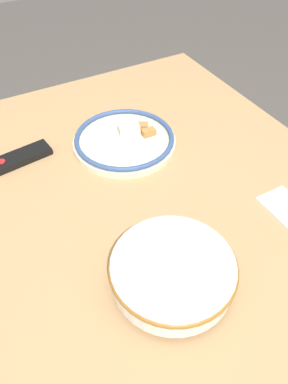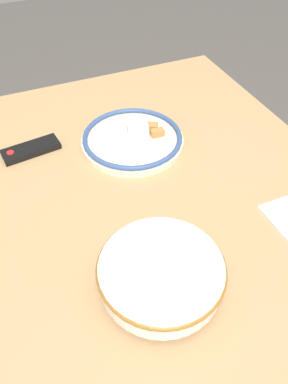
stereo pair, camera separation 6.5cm
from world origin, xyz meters
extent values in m
plane|color=#4C4742|center=(0.00, 0.00, 0.00)|extent=(8.00, 8.00, 0.00)
cube|color=tan|center=(0.00, 0.00, 0.72)|extent=(1.45, 1.03, 0.04)
cylinder|color=tan|center=(0.65, -0.44, 0.35)|extent=(0.06, 0.06, 0.70)
cylinder|color=silver|center=(-0.16, 0.09, 0.75)|extent=(0.11, 0.11, 0.01)
cylinder|color=silver|center=(-0.16, 0.09, 0.78)|extent=(0.25, 0.25, 0.06)
cylinder|color=#B75B23|center=(-0.16, 0.09, 0.78)|extent=(0.23, 0.23, 0.05)
torus|color=#936023|center=(-0.16, 0.09, 0.80)|extent=(0.26, 0.26, 0.01)
cylinder|color=beige|center=(0.30, -0.03, 0.75)|extent=(0.30, 0.30, 0.02)
torus|color=#334C7F|center=(0.30, -0.03, 0.77)|extent=(0.29, 0.29, 0.01)
cube|color=#B2753D|center=(0.28, -0.10, 0.77)|extent=(0.03, 0.04, 0.02)
cube|color=#B2753D|center=(0.32, -0.10, 0.77)|extent=(0.04, 0.04, 0.01)
cube|color=silver|center=(0.32, -0.05, 0.78)|extent=(0.05, 0.07, 0.03)
cube|color=black|center=(0.38, 0.26, 0.75)|extent=(0.08, 0.17, 0.02)
cylinder|color=red|center=(0.37, 0.31, 0.76)|extent=(0.02, 0.02, 0.00)
camera|label=1|loc=(-0.50, 0.34, 1.43)|focal=35.00mm
camera|label=2|loc=(-0.53, 0.29, 1.43)|focal=35.00mm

